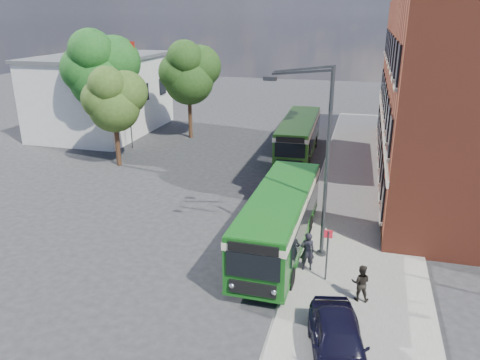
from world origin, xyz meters
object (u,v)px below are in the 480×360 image
(street_lamp, at_px, (319,162))
(bus_rear, at_px, (299,133))
(bus_front, at_px, (279,216))
(parked_car, at_px, (338,342))

(street_lamp, xyz_separation_m, bus_rear, (-3.22, 16.72, -2.96))
(bus_front, distance_m, parked_car, 8.16)
(street_lamp, relative_size, bus_front, 0.86)
(bus_rear, relative_size, parked_car, 2.52)
(bus_front, height_order, bus_rear, same)
(street_lamp, bearing_deg, parked_car, -77.40)
(bus_front, distance_m, bus_rear, 16.60)
(bus_front, bearing_deg, parked_car, -65.48)
(bus_front, xyz_separation_m, parked_car, (3.36, -7.38, -0.92))
(street_lamp, height_order, bus_rear, street_lamp)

